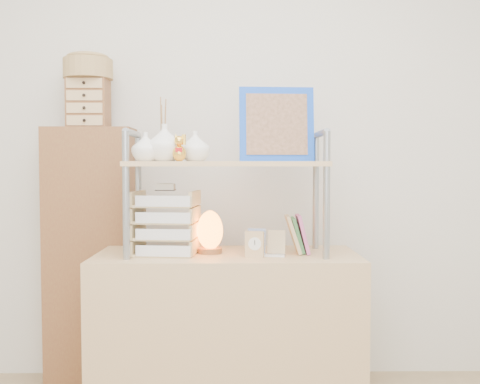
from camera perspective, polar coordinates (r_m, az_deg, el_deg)
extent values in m
cube|color=silver|center=(2.94, -1.29, 5.67)|extent=(3.40, 0.02, 2.60)
cube|color=tan|center=(2.55, -1.39, -14.91)|extent=(1.20, 0.50, 0.75)
cube|color=brown|center=(2.94, -15.54, -6.65)|extent=(0.45, 0.24, 1.35)
cylinder|color=gray|center=(2.33, -12.07, -0.38)|extent=(0.03, 0.03, 0.55)
cylinder|color=gray|center=(2.63, -10.78, -0.03)|extent=(0.03, 0.03, 0.55)
cylinder|color=gray|center=(2.48, -11.45, 6.16)|extent=(0.03, 0.30, 0.03)
cylinder|color=gray|center=(2.32, 9.22, -0.37)|extent=(0.03, 0.03, 0.55)
cylinder|color=gray|center=(2.62, 8.09, -0.02)|extent=(0.03, 0.03, 0.55)
cylinder|color=gray|center=(2.47, 8.67, 6.20)|extent=(0.03, 0.30, 0.03)
cube|color=tan|center=(2.43, -1.41, 3.01)|extent=(0.90, 0.34, 0.02)
imported|color=white|center=(2.45, -10.05, 4.75)|extent=(0.13, 0.13, 0.13)
imported|color=white|center=(2.46, -8.05, 5.22)|extent=(0.16, 0.16, 0.17)
imported|color=white|center=(2.46, -4.81, 4.87)|extent=(0.13, 0.13, 0.14)
cylinder|color=#2742A9|center=(2.58, -8.09, 4.32)|extent=(0.07, 0.07, 0.10)
cube|color=blue|center=(2.55, 3.93, 7.22)|extent=(0.36, 0.08, 0.35)
cube|color=brown|center=(2.54, 3.95, 7.24)|extent=(0.29, 0.05, 0.29)
cube|color=#D15B98|center=(2.48, 6.69, -4.58)|extent=(0.06, 0.12, 0.17)
cube|color=#448948|center=(2.49, 6.13, -4.53)|extent=(0.06, 0.12, 0.17)
cube|color=tan|center=(2.47, 5.68, -4.59)|extent=(0.07, 0.13, 0.17)
cube|color=#CDB87B|center=(2.49, -7.84, -6.38)|extent=(0.29, 0.27, 0.01)
cube|color=white|center=(2.37, -8.21, -6.26)|extent=(0.24, 0.03, 0.05)
cube|color=#CDB87B|center=(2.48, -7.85, -4.72)|extent=(0.29, 0.27, 0.01)
cube|color=white|center=(2.36, -8.22, -4.51)|extent=(0.24, 0.03, 0.05)
cube|color=#CDB87B|center=(2.47, -7.86, -3.05)|extent=(0.29, 0.27, 0.01)
cube|color=white|center=(2.35, -8.23, -2.75)|extent=(0.24, 0.03, 0.05)
cube|color=#CDB87B|center=(2.47, -7.87, -1.36)|extent=(0.29, 0.27, 0.01)
cube|color=white|center=(2.34, -8.24, -0.98)|extent=(0.24, 0.03, 0.05)
cube|color=beige|center=(2.44, -7.94, 0.52)|extent=(0.08, 0.08, 0.03)
cylinder|color=brown|center=(2.48, -3.22, -6.25)|extent=(0.11, 0.11, 0.02)
ellipsoid|color=orange|center=(2.47, -3.22, -4.00)|extent=(0.13, 0.12, 0.17)
cube|color=tan|center=(2.36, 1.56, -5.60)|extent=(0.09, 0.05, 0.11)
cylinder|color=white|center=(2.34, 1.58, -5.55)|extent=(0.06, 0.02, 0.06)
cube|color=white|center=(2.40, 2.79, -6.74)|extent=(0.18, 0.08, 0.01)
cube|color=navy|center=(2.40, 1.77, -5.26)|extent=(0.08, 0.04, 0.11)
cube|color=tan|center=(2.41, 3.90, -5.33)|extent=(0.08, 0.04, 0.10)
cube|color=brown|center=(2.90, -15.85, 9.07)|extent=(0.20, 0.15, 0.25)
cube|color=tan|center=(2.82, -16.24, 7.34)|extent=(0.18, 0.01, 0.05)
cube|color=tan|center=(2.82, -16.26, 8.61)|extent=(0.18, 0.01, 0.05)
cube|color=tan|center=(2.83, -16.28, 9.87)|extent=(0.18, 0.01, 0.05)
cube|color=tan|center=(2.84, -16.29, 11.12)|extent=(0.18, 0.01, 0.05)
cylinder|color=olive|center=(2.93, -15.89, 12.48)|extent=(0.25, 0.25, 0.10)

